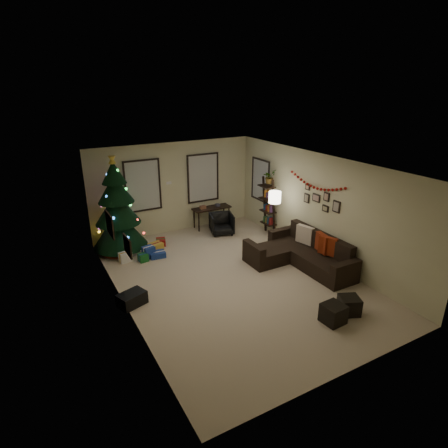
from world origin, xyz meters
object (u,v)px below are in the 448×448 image
at_px(sofa, 301,254).
at_px(desk_chair, 222,224).
at_px(christmas_tree, 118,212).
at_px(bookshelf, 268,207).
at_px(desk, 212,210).

xyz_separation_m(sofa, desk_chair, (-0.75, 2.76, 0.05)).
xyz_separation_m(christmas_tree, bookshelf, (4.16, -0.99, -0.26)).
relative_size(sofa, desk, 2.10).
distance_m(christmas_tree, sofa, 4.88).
height_order(desk, bookshelf, bookshelf).
distance_m(desk_chair, bookshelf, 1.48).
xyz_separation_m(desk_chair, bookshelf, (1.19, -0.70, 0.53)).
distance_m(christmas_tree, bookshelf, 4.28).
height_order(christmas_tree, bookshelf, christmas_tree).
bearing_deg(christmas_tree, sofa, -39.26).
distance_m(desk, bookshelf, 1.82).
bearing_deg(desk_chair, christmas_tree, -168.54).
xyz_separation_m(desk, bookshelf, (1.19, -1.35, 0.27)).
distance_m(sofa, desk_chair, 2.86).
height_order(christmas_tree, desk, christmas_tree).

